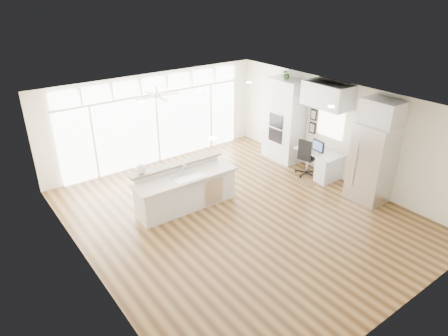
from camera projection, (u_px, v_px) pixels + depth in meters
floor at (238, 215)px, 9.56m from camera, size 7.00×8.00×0.02m
ceiling at (240, 106)px, 8.39m from camera, size 7.00×8.00×0.02m
wall_back at (155, 118)px, 11.87m from camera, size 7.00×0.04×2.70m
wall_front at (403, 252)px, 6.08m from camera, size 7.00×0.04×2.70m
wall_left at (86, 213)px, 7.08m from camera, size 0.04×8.00×2.70m
wall_right at (340, 131)px, 10.86m from camera, size 0.04×8.00×2.70m
glass_wall at (157, 129)px, 11.95m from camera, size 5.80×0.06×2.08m
transom_row at (154, 85)px, 11.38m from camera, size 5.90×0.06×0.40m
desk_window at (331, 122)px, 10.97m from camera, size 0.04×0.85×0.85m
ceiling_fan at (157, 92)px, 10.24m from camera, size 1.16×1.16×0.32m
recessed_lights at (234, 104)px, 8.54m from camera, size 3.40×3.00×0.02m
oven_cabinet at (284, 120)px, 12.03m from camera, size 0.64×1.20×2.50m
desk_nook at (318, 163)px, 11.29m from camera, size 0.72×1.30×0.76m
upper_cabinets at (327, 95)px, 10.47m from camera, size 0.64×1.30×0.64m
refrigerator at (372, 163)px, 9.82m from camera, size 0.76×0.90×2.00m
fridge_cabinet at (382, 112)px, 9.30m from camera, size 0.64×0.90×0.60m
framed_photos at (313, 121)px, 11.48m from camera, size 0.06×0.22×0.80m
kitchen_island at (186, 188)px, 9.67m from camera, size 2.61×1.00×1.03m
rug at (309, 180)px, 11.21m from camera, size 0.86×0.67×0.01m
office_chair at (308, 157)px, 11.28m from camera, size 0.67×0.64×1.10m
fishbowl at (141, 169)px, 9.18m from camera, size 0.27×0.27×0.24m
monitor at (318, 146)px, 11.01m from camera, size 0.13×0.43×0.36m
keyboard at (314, 153)px, 10.99m from camera, size 0.16×0.36×0.02m
potted_plant at (287, 75)px, 11.44m from camera, size 0.32×0.35×0.24m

